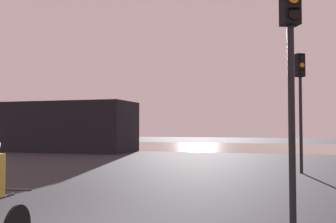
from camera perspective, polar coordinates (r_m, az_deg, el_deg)
water_strip at (r=34.21m, az=11.02°, el=-5.32°), size 80.00×16.00×0.01m
distant_building at (r=28.18m, az=-14.70°, el=-2.27°), size 9.25×4.00×3.58m
traffic_light_far_right at (r=15.31m, az=19.52°, el=3.10°), size 0.40×0.42×4.60m
traffic_light_near_right at (r=7.13m, az=18.21°, el=8.73°), size 0.39×0.41×4.49m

